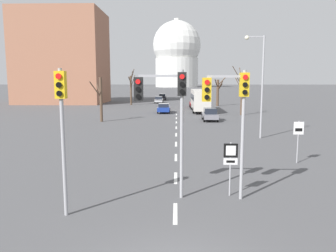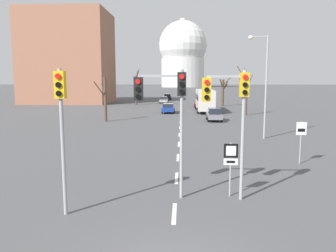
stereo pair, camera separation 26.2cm
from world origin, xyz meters
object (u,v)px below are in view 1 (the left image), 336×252
route_sign_post (231,160)px  street_lamp_right (259,77)px  traffic_signal_near_right (231,103)px  traffic_signal_near_left (62,115)px  speed_limit_sign (298,135)px  sedan_near_right (195,103)px  sedan_far_right (210,114)px  sedan_far_left (164,108)px  traffic_signal_centre_tall (167,102)px  sedan_near_left (162,97)px  sedan_mid_centre (159,100)px  city_bus (200,99)px

route_sign_post → street_lamp_right: size_ratio=0.27×
traffic_signal_near_right → traffic_signal_near_left: (-6.29, -1.85, -0.33)m
speed_limit_sign → street_lamp_right: street_lamp_right is taller
sedan_near_right → sedan_far_right: 20.27m
route_sign_post → traffic_signal_near_right: bearing=-105.6°
sedan_near_right → sedan_far_left: bearing=-116.9°
traffic_signal_centre_tall → traffic_signal_near_left: traffic_signal_centre_tall is taller
sedan_near_left → sedan_far_left: 33.86m
street_lamp_right → sedan_near_right: street_lamp_right is taller
sedan_near_left → sedan_far_right: size_ratio=1.10×
sedan_mid_centre → city_bus: (7.68, -19.80, 1.31)m
street_lamp_right → sedan_mid_centre: street_lamp_right is taller
traffic_signal_near_right → route_sign_post: bearing=74.4°
sedan_near_left → city_bus: city_bus is taller
route_sign_post → sedan_far_right: size_ratio=0.57×
traffic_signal_centre_tall → city_bus: traffic_signal_centre_tall is taller
sedan_near_right → speed_limit_sign: bearing=-84.5°
sedan_near_right → city_bus: bearing=-87.0°
traffic_signal_near_left → city_bus: bearing=79.2°
speed_limit_sign → sedan_far_right: bearing=98.6°
traffic_signal_centre_tall → sedan_far_left: size_ratio=1.23×
route_sign_post → sedan_far_left: 36.75m
speed_limit_sign → city_bus: 33.31m
route_sign_post → sedan_far_right: (1.81, 26.71, -0.79)m
sedan_far_right → sedan_near_left: bearing=100.1°
sedan_near_left → sedan_mid_centre: (-0.26, -11.61, -0.06)m
city_bus → traffic_signal_near_left: bearing=-100.8°
traffic_signal_near_right → traffic_signal_centre_tall: bearing=178.1°
sedan_mid_centre → sedan_far_left: bearing=-85.0°
traffic_signal_near_left → route_sign_post: bearing=19.2°
street_lamp_right → sedan_mid_centre: 45.82m
sedan_near_right → sedan_mid_centre: 13.81m
traffic_signal_centre_tall → sedan_near_left: 70.75m
traffic_signal_near_left → street_lamp_right: bearing=56.4°
speed_limit_sign → sedan_mid_centre: 54.10m
street_lamp_right → traffic_signal_near_right: bearing=-107.9°
sedan_near_left → sedan_near_right: (7.00, -23.36, -0.04)m
sedan_near_left → sedan_far_left: sedan_near_left is taller
sedan_near_left → speed_limit_sign: bearing=-80.4°
sedan_far_left → sedan_far_right: size_ratio=1.06×
traffic_signal_centre_tall → city_bus: size_ratio=0.50×
sedan_mid_centre → sedan_far_right: bearing=-75.9°
sedan_near_left → route_sign_post: bearing=-85.1°
street_lamp_right → sedan_near_right: size_ratio=2.03×
traffic_signal_near_right → sedan_near_left: bearing=94.8°
sedan_far_left → traffic_signal_near_left: bearing=-93.1°
traffic_signal_near_right → sedan_far_left: bearing=96.5°
traffic_signal_centre_tall → sedan_mid_centre: bearing=93.4°
route_sign_post → sedan_near_left: 70.57m
sedan_near_right → city_bus: size_ratio=0.40×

